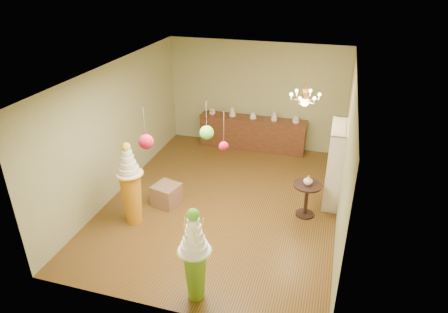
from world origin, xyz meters
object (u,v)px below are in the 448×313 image
(pedestal_orange, at_px, (131,191))
(sideboard, at_px, (252,133))
(pedestal_green, at_px, (195,263))
(round_table, at_px, (307,195))

(pedestal_orange, distance_m, sideboard, 4.52)
(pedestal_green, distance_m, round_table, 3.19)
(sideboard, relative_size, round_table, 3.99)
(pedestal_green, xyz_separation_m, pedestal_orange, (-1.94, 1.58, 0.03))
(pedestal_orange, bearing_deg, round_table, 20.10)
(round_table, bearing_deg, pedestal_orange, -159.90)
(pedestal_orange, bearing_deg, pedestal_green, -39.20)
(pedestal_green, relative_size, sideboard, 0.56)
(round_table, bearing_deg, pedestal_green, -117.28)
(pedestal_green, height_order, round_table, pedestal_green)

